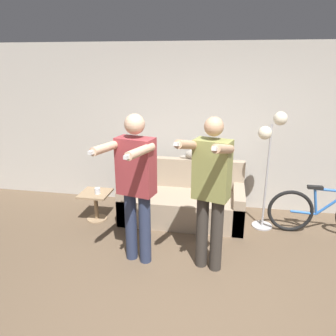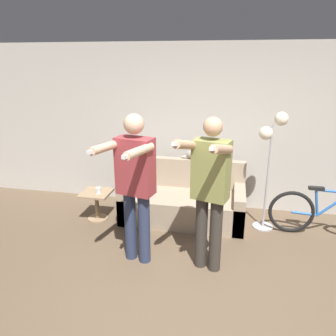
{
  "view_description": "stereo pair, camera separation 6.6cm",
  "coord_description": "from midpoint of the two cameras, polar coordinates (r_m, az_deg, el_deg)",
  "views": [
    {
      "loc": [
        0.33,
        -2.46,
        2.33
      ],
      "look_at": [
        -0.39,
        1.47,
        1.01
      ],
      "focal_mm": 35.0,
      "sensor_mm": 36.0,
      "label": 1
    },
    {
      "loc": [
        0.39,
        -2.45,
        2.33
      ],
      "look_at": [
        -0.39,
        1.47,
        1.01
      ],
      "focal_mm": 35.0,
      "sensor_mm": 36.0,
      "label": 2
    }
  ],
  "objects": [
    {
      "name": "cup",
      "position": [
        4.98,
        -12.55,
        -3.91
      ],
      "size": [
        0.08,
        0.08,
        0.09
      ],
      "color": "silver",
      "rests_on": "side_table"
    },
    {
      "name": "side_table",
      "position": [
        5.09,
        -12.84,
        -5.48
      ],
      "size": [
        0.43,
        0.43,
        0.44
      ],
      "color": "#A38460",
      "rests_on": "ground_plane"
    },
    {
      "name": "floor_lamp",
      "position": [
        4.64,
        17.07,
        4.28
      ],
      "size": [
        0.36,
        0.29,
        1.69
      ],
      "color": "#B2B2B7",
      "rests_on": "ground_plane"
    },
    {
      "name": "bicycle",
      "position": [
        5.03,
        25.27,
        -7.03
      ],
      "size": [
        1.53,
        0.07,
        0.71
      ],
      "color": "black",
      "rests_on": "ground_plane"
    },
    {
      "name": "person_left",
      "position": [
        3.71,
        -6.18,
        -2.17
      ],
      "size": [
        0.59,
        0.75,
        1.79
      ],
      "rotation": [
        0.0,
        0.0,
        -0.23
      ],
      "color": "#2D3856",
      "rests_on": "ground_plane"
    },
    {
      "name": "ground_plane",
      "position": [
        3.4,
        1.59,
        -24.89
      ],
      "size": [
        16.0,
        16.0,
        0.0
      ],
      "primitive_type": "plane",
      "color": "brown"
    },
    {
      "name": "wall_back",
      "position": [
        5.26,
        6.25,
        6.9
      ],
      "size": [
        10.0,
        0.05,
        2.6
      ],
      "color": "beige",
      "rests_on": "ground_plane"
    },
    {
      "name": "cat",
      "position": [
        5.07,
        4.79,
        2.45
      ],
      "size": [
        0.46,
        0.13,
        0.19
      ],
      "color": "#B7AD9E",
      "rests_on": "couch"
    },
    {
      "name": "person_right",
      "position": [
        3.58,
        6.92,
        -3.19
      ],
      "size": [
        0.58,
        0.74,
        1.78
      ],
      "rotation": [
        0.0,
        0.0,
        -0.28
      ],
      "color": "#38332D",
      "rests_on": "ground_plane"
    },
    {
      "name": "couch",
      "position": [
        5.03,
        2.22,
        -5.87
      ],
      "size": [
        1.82,
        0.85,
        0.86
      ],
      "color": "tan",
      "rests_on": "ground_plane"
    }
  ]
}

